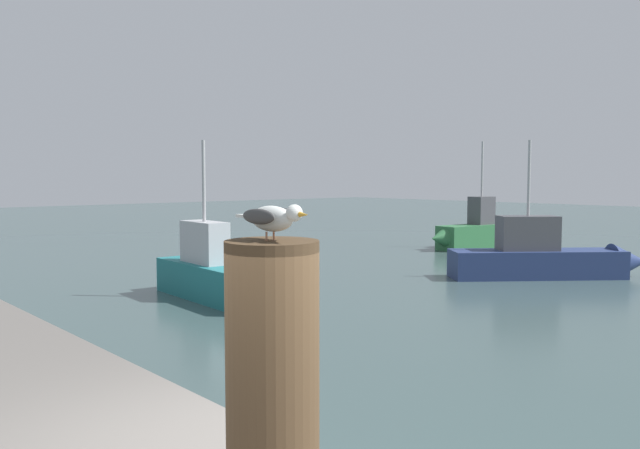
% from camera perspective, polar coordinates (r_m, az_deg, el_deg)
% --- Properties ---
extents(mooring_post, '(0.37, 0.37, 1.14)m').
position_cam_1_polar(mooring_post, '(2.61, -4.23, -13.96)').
color(mooring_post, '#4C3823').
rests_on(mooring_post, harbor_quay).
extents(seagull, '(0.39, 0.15, 0.14)m').
position_cam_1_polar(seagull, '(2.48, -4.21, 0.62)').
color(seagull, tan).
rests_on(seagull, mooring_post).
extents(boat_green, '(1.34, 4.51, 4.16)m').
position_cam_1_polar(boat_green, '(25.69, 13.43, -0.71)').
color(boat_green, '#2D6B3D').
rests_on(boat_green, ground_plane).
extents(boat_navy, '(4.26, 5.01, 3.87)m').
position_cam_1_polar(boat_navy, '(18.87, 19.79, -2.81)').
color(boat_navy, navy).
rests_on(boat_navy, ground_plane).
extents(boat_teal, '(4.58, 1.14, 3.61)m').
position_cam_1_polar(boat_teal, '(14.57, -9.07, -4.55)').
color(boat_teal, '#1E7075').
rests_on(boat_teal, ground_plane).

